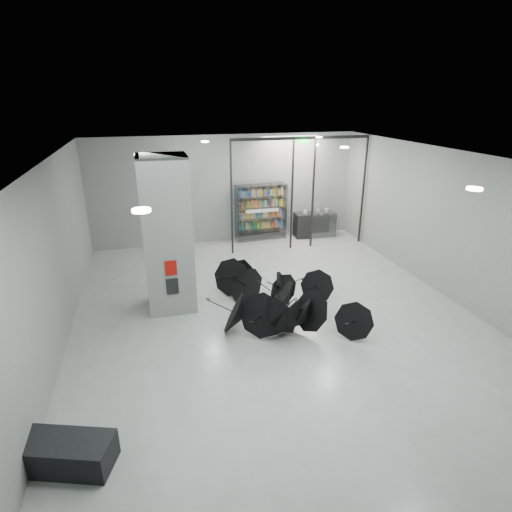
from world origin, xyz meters
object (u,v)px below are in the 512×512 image
object	(u,v)px
bench	(64,453)
bookshelf	(261,212)
umbrella_cluster	(277,306)
shop_counter	(315,225)
column	(167,235)

from	to	relation	value
bench	bookshelf	bearing A→B (deg)	78.43
bookshelf	umbrella_cluster	size ratio (longest dim) A/B	0.49
shop_counter	umbrella_cluster	xyz separation A→B (m)	(-3.45, -5.87, -0.16)
bench	shop_counter	size ratio (longest dim) A/B	0.93
bench	umbrella_cluster	xyz separation A→B (m)	(4.53, 3.56, 0.08)
shop_counter	bookshelf	bearing A→B (deg)	178.18
bench	bookshelf	xyz separation A→B (m)	(5.80, 9.62, 0.85)
column	shop_counter	size ratio (longest dim) A/B	2.50
column	umbrella_cluster	xyz separation A→B (m)	(2.53, -1.32, -1.68)
bookshelf	shop_counter	size ratio (longest dim) A/B	1.36
bookshelf	umbrella_cluster	distance (m)	6.25
bench	umbrella_cluster	size ratio (longest dim) A/B	0.34
column	shop_counter	bearing A→B (deg)	37.31
bookshelf	shop_counter	world-z (taller)	bookshelf
bench	umbrella_cluster	distance (m)	5.76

